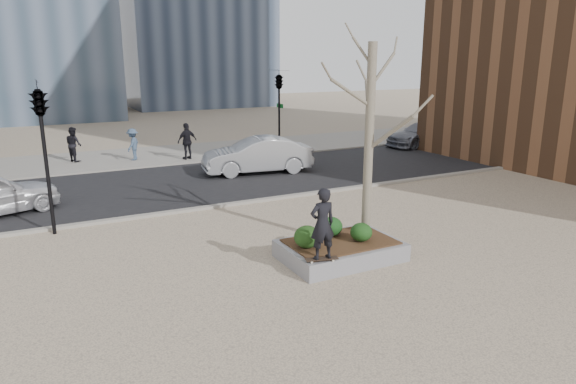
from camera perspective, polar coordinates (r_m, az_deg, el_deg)
ground at (r=13.12m, az=2.11°, el=-8.15°), size 120.00×120.00×0.00m
street at (r=21.96m, az=-10.84°, el=1.00°), size 60.00×8.00×0.02m
far_sidewalk at (r=28.61m, az=-14.94°, el=3.91°), size 60.00×6.00×0.02m
planter at (r=13.52m, az=5.83°, el=-6.48°), size 3.00×2.00×0.45m
planter_mulch at (r=13.44m, az=5.86°, el=-5.50°), size 2.70×1.70×0.04m
sycamore_tree at (r=13.51m, az=9.12°, el=8.98°), size 2.80×2.80×6.60m
shrub_left at (r=12.82m, az=2.14°, el=-5.00°), size 0.66×0.66×0.56m
shrub_middle at (r=13.72m, az=4.82°, el=-3.83°), size 0.60×0.60×0.51m
shrub_right at (r=13.41m, az=8.14°, el=-4.43°), size 0.57×0.57×0.48m
skateboard at (r=12.19m, az=3.77°, el=-7.53°), size 0.81×0.40×0.08m
skateboarder at (r=11.88m, az=3.84°, el=-3.54°), size 0.64×0.44×1.71m
car_silver at (r=23.35m, az=-3.43°, el=4.10°), size 5.12×2.47×1.62m
car_third at (r=31.72m, az=14.73°, el=6.22°), size 4.91×2.26×1.39m
pedestrian_a at (r=28.09m, az=-22.71°, el=4.92°), size 0.95×1.05×1.74m
pedestrian_b at (r=27.45m, az=-16.86°, el=5.09°), size 1.07×1.21×1.62m
pedestrian_c at (r=27.01m, az=-11.14°, el=5.57°), size 1.18×0.73×1.87m
traffic_light_near at (r=16.36m, az=-25.31°, el=3.26°), size 0.60×2.48×4.50m
traffic_light_far at (r=28.19m, az=-0.99°, el=8.85°), size 0.60×2.48×4.50m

